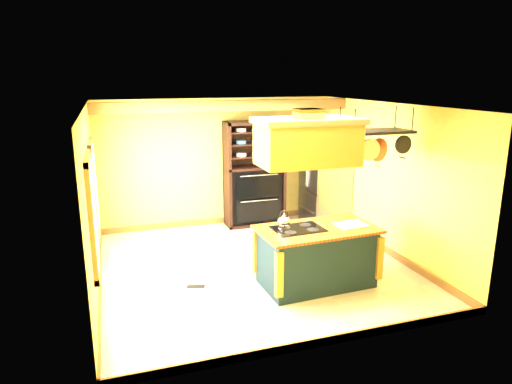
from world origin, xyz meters
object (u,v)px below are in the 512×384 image
hutch (254,185)px  range_hood (308,140)px  pot_rack (375,138)px  refrigerator (325,186)px  kitchen_island (316,256)px

hutch → range_hood: bearing=-93.9°
pot_rack → refrigerator: pot_rack is taller
pot_rack → refrigerator: 2.90m
range_hood → pot_rack: (1.10, 0.00, -0.00)m
kitchen_island → hutch: bearing=86.7°
refrigerator → hutch: hutch is taller
kitchen_island → pot_rack: bearing=-2.8°
pot_rack → refrigerator: bearing=79.3°
refrigerator → kitchen_island: bearing=-118.7°
kitchen_island → refrigerator: refrigerator is taller
range_hood → hutch: size_ratio=0.67×
hutch → refrigerator: bearing=-25.9°
range_hood → pot_rack: 1.10m
pot_rack → hutch: pot_rack is taller
pot_rack → hutch: bearing=105.6°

